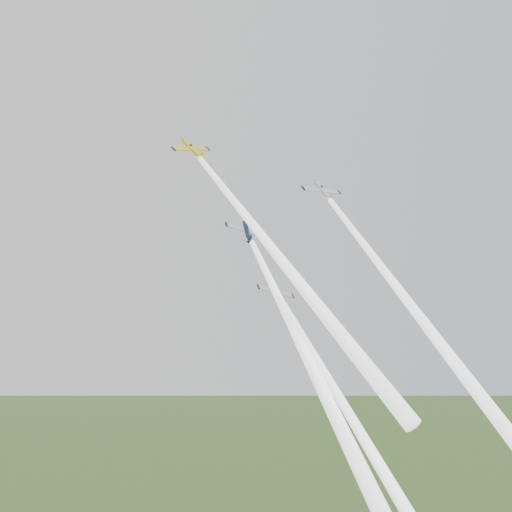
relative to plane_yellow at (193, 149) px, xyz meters
name	(u,v)px	position (x,y,z in m)	size (l,w,h in m)	color
plane_yellow	(193,149)	(0.00, 0.00, 0.00)	(7.88, 7.81, 1.23)	yellow
smoke_trail_yellow	(284,264)	(8.66, -22.66, -23.25)	(2.25, 2.25, 60.80)	white
plane_navy	(247,231)	(8.42, -5.73, -15.52)	(7.91, 7.85, 1.24)	#0C1838
smoke_trail_navy	(311,366)	(9.97, -28.96, -37.84)	(2.25, 2.25, 58.11)	white
plane_silver_right	(323,191)	(24.07, -3.43, -6.54)	(8.20, 8.14, 1.29)	silver
smoke_trail_silver_right	(431,331)	(27.68, -30.90, -33.09)	(2.25, 2.25, 70.35)	white
plane_silver_low	(277,292)	(12.51, -9.47, -26.28)	(7.18, 7.12, 1.12)	#B5BFC5
smoke_trail_silver_low	(383,471)	(17.19, -34.77, -50.94)	(2.25, 2.25, 64.88)	white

